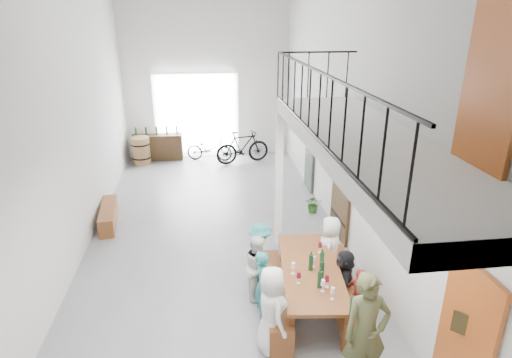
{
  "coord_description": "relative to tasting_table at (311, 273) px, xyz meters",
  "views": [
    {
      "loc": [
        -0.19,
        -8.5,
        4.65
      ],
      "look_at": [
        0.82,
        -0.5,
        1.52
      ],
      "focal_mm": 30.0,
      "sensor_mm": 36.0,
      "label": 1
    }
  ],
  "objects": [
    {
      "name": "floor",
      "position": [
        -1.44,
        2.72,
        -0.71
      ],
      "size": [
        12.0,
        12.0,
        0.0
      ],
      "primitive_type": "plane",
      "color": "slate",
      "rests_on": "ground"
    },
    {
      "name": "room_walls",
      "position": [
        -1.44,
        2.72,
        2.85
      ],
      "size": [
        12.0,
        12.0,
        12.0
      ],
      "color": "silver",
      "rests_on": "ground"
    },
    {
      "name": "gateway_portal",
      "position": [
        -1.84,
        8.66,
        0.69
      ],
      "size": [
        2.8,
        0.08,
        2.8
      ],
      "primitive_type": "cube",
      "color": "white",
      "rests_on": "ground"
    },
    {
      "name": "right_wall_decor",
      "position": [
        1.26,
        0.85,
        1.04
      ],
      "size": [
        0.07,
        8.28,
        5.07
      ],
      "color": "#A14818",
      "rests_on": "ground"
    },
    {
      "name": "balcony",
      "position": [
        0.54,
        -0.41,
        2.26
      ],
      "size": [
        1.52,
        5.62,
        4.0
      ],
      "color": "white",
      "rests_on": "ground"
    },
    {
      "name": "tasting_table",
      "position": [
        0.0,
        0.0,
        0.0
      ],
      "size": [
        1.2,
        2.39,
        0.79
      ],
      "rotation": [
        0.0,
        0.0,
        -0.12
      ],
      "color": "brown",
      "rests_on": "ground"
    },
    {
      "name": "bench_inner",
      "position": [
        -0.59,
        0.01,
        -0.45
      ],
      "size": [
        0.5,
        2.24,
        0.51
      ],
      "primitive_type": "cube",
      "rotation": [
        0.0,
        0.0,
        -0.07
      ],
      "color": "brown",
      "rests_on": "ground"
    },
    {
      "name": "bench_wall",
      "position": [
        0.59,
        0.02,
        -0.44
      ],
      "size": [
        0.68,
        2.31,
        0.53
      ],
      "primitive_type": "cube",
      "rotation": [
        0.0,
        0.0,
        -0.17
      ],
      "color": "brown",
      "rests_on": "ground"
    },
    {
      "name": "tableware",
      "position": [
        0.03,
        -0.24,
        0.22
      ],
      "size": [
        0.66,
        1.35,
        0.35
      ],
      "color": "#103219",
      "rests_on": "tasting_table"
    },
    {
      "name": "side_bench",
      "position": [
        -3.94,
        3.63,
        -0.49
      ],
      "size": [
        0.5,
        1.55,
        0.43
      ],
      "primitive_type": "cube",
      "rotation": [
        0.0,
        0.0,
        0.11
      ],
      "color": "brown",
      "rests_on": "ground"
    },
    {
      "name": "oak_barrel",
      "position": [
        -3.7,
        7.99,
        -0.26
      ],
      "size": [
        0.61,
        0.61,
        0.9
      ],
      "color": "olive",
      "rests_on": "ground"
    },
    {
      "name": "serving_counter",
      "position": [
        -3.19,
        8.37,
        -0.27
      ],
      "size": [
        1.64,
        0.46,
        0.87
      ],
      "primitive_type": "cube",
      "rotation": [
        0.0,
        0.0,
        -0.0
      ],
      "color": "#36220E",
      "rests_on": "ground"
    },
    {
      "name": "counter_bottles",
      "position": [
        -3.19,
        8.38,
        0.3
      ],
      "size": [
        1.4,
        0.14,
        0.28
      ],
      "color": "#103219",
      "rests_on": "serving_counter"
    },
    {
      "name": "guest_left_a",
      "position": [
        -0.78,
        -0.83,
        -0.02
      ],
      "size": [
        0.56,
        0.74,
        1.38
      ],
      "primitive_type": "imported",
      "rotation": [
        0.0,
        0.0,
        1.76
      ],
      "color": "silver",
      "rests_on": "ground"
    },
    {
      "name": "guest_left_b",
      "position": [
        -0.79,
        -0.05,
        -0.12
      ],
      "size": [
        0.3,
        0.44,
        1.18
      ],
      "primitive_type": "imported",
      "rotation": [
        0.0,
        0.0,
        1.54
      ],
      "color": "#22716F",
      "rests_on": "ground"
    },
    {
      "name": "guest_left_c",
      "position": [
        -0.8,
        0.47,
        -0.12
      ],
      "size": [
        0.51,
        0.62,
        1.17
      ],
      "primitive_type": "imported",
      "rotation": [
        0.0,
        0.0,
        1.45
      ],
      "color": "silver",
      "rests_on": "ground"
    },
    {
      "name": "guest_left_d",
      "position": [
        -0.71,
        0.94,
        -0.13
      ],
      "size": [
        0.61,
        0.84,
        1.16
      ],
      "primitive_type": "imported",
      "rotation": [
        0.0,
        0.0,
        1.83
      ],
      "color": "#22716F",
      "rests_on": "ground"
    },
    {
      "name": "guest_right_a",
      "position": [
        0.65,
        -0.5,
        -0.19
      ],
      "size": [
        0.38,
        0.65,
        1.04
      ],
      "primitive_type": "imported",
      "rotation": [
        0.0,
        0.0,
        -1.35
      ],
      "color": "maroon",
      "rests_on": "ground"
    },
    {
      "name": "guest_right_b",
      "position": [
        0.57,
        0.0,
        -0.17
      ],
      "size": [
        0.57,
        1.04,
        1.07
      ],
      "primitive_type": "imported",
      "rotation": [
        0.0,
        0.0,
        -1.84
      ],
      "color": "black",
      "rests_on": "ground"
    },
    {
      "name": "guest_right_c",
      "position": [
        0.55,
        0.79,
        -0.07
      ],
      "size": [
        0.6,
        0.73,
        1.28
      ],
      "primitive_type": "imported",
      "rotation": [
        0.0,
        0.0,
        -1.93
      ],
      "color": "silver",
      "rests_on": "ground"
    },
    {
      "name": "host_standing",
      "position": [
        0.31,
        -1.61,
        0.14
      ],
      "size": [
        0.64,
        0.44,
        1.7
      ],
      "primitive_type": "imported",
      "rotation": [
        0.0,
        0.0,
        0.06
      ],
      "color": "#484B2A",
      "rests_on": "ground"
    },
    {
      "name": "potted_plant",
      "position": [
        1.01,
        3.65,
        -0.48
      ],
      "size": [
        0.48,
        0.44,
        0.45
      ],
      "primitive_type": "imported",
      "rotation": [
        0.0,
        0.0,
        -0.26
      ],
      "color": "#194514",
      "rests_on": "ground"
    },
    {
      "name": "bicycle_near",
      "position": [
        -1.46,
        8.07,
        -0.3
      ],
      "size": [
        1.62,
        0.88,
        0.81
      ],
      "primitive_type": "imported",
      "rotation": [
        0.0,
        0.0,
        1.33
      ],
      "color": "black",
      "rests_on": "ground"
    },
    {
      "name": "bicycle_far",
      "position": [
        -0.38,
        7.67,
        -0.16
      ],
      "size": [
        1.88,
        0.94,
        1.09
      ],
      "primitive_type": "imported",
      "rotation": [
        0.0,
        0.0,
        1.82
      ],
      "color": "black",
      "rests_on": "ground"
    }
  ]
}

